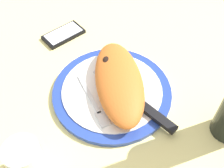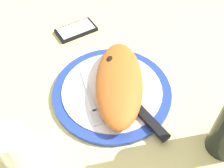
{
  "view_description": "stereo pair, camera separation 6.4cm",
  "coord_description": "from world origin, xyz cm",
  "px_view_note": "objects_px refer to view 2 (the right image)",
  "views": [
    {
      "loc": [
        39.18,
        -9.62,
        52.81
      ],
      "look_at": [
        0.0,
        0.0,
        3.55
      ],
      "focal_mm": 44.41,
      "sensor_mm": 36.0,
      "label": 1
    },
    {
      "loc": [
        40.21,
        -3.34,
        52.81
      ],
      "look_at": [
        0.0,
        0.0,
        3.55
      ],
      "focal_mm": 44.41,
      "sensor_mm": 36.0,
      "label": 2
    }
  ],
  "objects_px": {
    "plate": "(112,91)",
    "knife": "(140,111)",
    "calzone": "(119,81)",
    "smartphone": "(76,30)",
    "water_glass": "(15,149)",
    "fork": "(92,101)"
  },
  "relations": [
    {
      "from": "calzone",
      "to": "water_glass",
      "type": "bearing_deg",
      "value": -55.04
    },
    {
      "from": "plate",
      "to": "water_glass",
      "type": "height_order",
      "value": "water_glass"
    },
    {
      "from": "calzone",
      "to": "knife",
      "type": "height_order",
      "value": "calzone"
    },
    {
      "from": "fork",
      "to": "smartphone",
      "type": "xyz_separation_m",
      "value": [
        -0.27,
        -0.04,
        -0.01
      ]
    },
    {
      "from": "fork",
      "to": "plate",
      "type": "bearing_deg",
      "value": 122.78
    },
    {
      "from": "plate",
      "to": "water_glass",
      "type": "xyz_separation_m",
      "value": [
        0.15,
        -0.2,
        0.03
      ]
    },
    {
      "from": "fork",
      "to": "water_glass",
      "type": "xyz_separation_m",
      "value": [
        0.12,
        -0.15,
        0.02
      ]
    },
    {
      "from": "knife",
      "to": "water_glass",
      "type": "relative_size",
      "value": 2.34
    },
    {
      "from": "calzone",
      "to": "fork",
      "type": "height_order",
      "value": "calzone"
    },
    {
      "from": "fork",
      "to": "smartphone",
      "type": "distance_m",
      "value": 0.27
    },
    {
      "from": "calzone",
      "to": "fork",
      "type": "relative_size",
      "value": 1.62
    },
    {
      "from": "plate",
      "to": "smartphone",
      "type": "distance_m",
      "value": 0.25
    },
    {
      "from": "plate",
      "to": "fork",
      "type": "distance_m",
      "value": 0.06
    },
    {
      "from": "plate",
      "to": "calzone",
      "type": "distance_m",
      "value": 0.04
    },
    {
      "from": "plate",
      "to": "smartphone",
      "type": "bearing_deg",
      "value": -160.08
    },
    {
      "from": "plate",
      "to": "knife",
      "type": "relative_size",
      "value": 1.29
    },
    {
      "from": "plate",
      "to": "knife",
      "type": "bearing_deg",
      "value": 38.78
    },
    {
      "from": "fork",
      "to": "water_glass",
      "type": "relative_size",
      "value": 1.75
    },
    {
      "from": "plate",
      "to": "knife",
      "type": "xyz_separation_m",
      "value": [
        0.07,
        0.06,
        0.01
      ]
    },
    {
      "from": "fork",
      "to": "knife",
      "type": "distance_m",
      "value": 0.11
    },
    {
      "from": "plate",
      "to": "water_glass",
      "type": "bearing_deg",
      "value": -53.23
    },
    {
      "from": "calzone",
      "to": "knife",
      "type": "relative_size",
      "value": 1.21
    }
  ]
}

